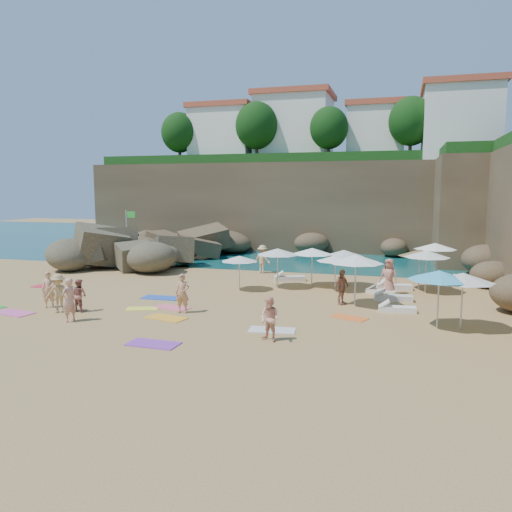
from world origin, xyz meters
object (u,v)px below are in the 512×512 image
(flag_pole, at_px, (128,230))
(person_stand_1, at_px, (79,295))
(person_stand_2, at_px, (263,259))
(person_stand_4, at_px, (389,277))
(parasol_2, at_px, (435,246))
(person_stand_3, at_px, (341,287))
(lounger_0, at_px, (290,278))
(person_stand_0, at_px, (49,290))
(person_stand_6, at_px, (69,300))
(parasol_1, at_px, (312,251))
(person_stand_5, at_px, (190,255))
(rock_outcrop, at_px, (126,268))
(parasol_0, at_px, (278,252))

(flag_pole, distance_m, person_stand_1, 14.91)
(person_stand_1, relative_size, person_stand_2, 0.80)
(person_stand_1, xyz_separation_m, person_stand_4, (13.52, 7.83, 0.21))
(parasol_2, relative_size, person_stand_1, 1.65)
(person_stand_2, bearing_deg, person_stand_3, 147.57)
(lounger_0, height_order, person_stand_0, person_stand_0)
(person_stand_0, bearing_deg, person_stand_6, -61.01)
(person_stand_1, bearing_deg, parasol_2, -130.44)
(parasol_2, distance_m, person_stand_2, 10.92)
(parasol_2, distance_m, person_stand_3, 9.13)
(parasol_1, bearing_deg, person_stand_5, 149.68)
(person_stand_3, bearing_deg, person_stand_6, 154.72)
(flag_pole, distance_m, person_stand_0, 14.09)
(person_stand_0, xyz_separation_m, person_stand_3, (13.21, 4.52, -0.01))
(rock_outcrop, bearing_deg, parasol_1, -12.56)
(parasol_1, bearing_deg, person_stand_1, -136.04)
(person_stand_6, bearing_deg, person_stand_3, 132.52)
(flag_pole, height_order, person_stand_5, flag_pole)
(parasol_2, bearing_deg, person_stand_0, -145.68)
(rock_outcrop, height_order, person_stand_1, person_stand_1)
(rock_outcrop, relative_size, person_stand_3, 4.31)
(person_stand_2, xyz_separation_m, person_stand_4, (8.29, -4.78, 0.02))
(person_stand_3, relative_size, person_stand_5, 1.17)
(lounger_0, relative_size, person_stand_3, 1.09)
(flag_pole, distance_m, parasol_2, 21.60)
(parasol_2, xyz_separation_m, person_stand_0, (-17.92, -12.23, -1.30))
(person_stand_1, bearing_deg, person_stand_0, 4.04)
(lounger_0, xyz_separation_m, person_stand_6, (-6.94, -11.92, 0.79))
(person_stand_6, bearing_deg, flag_pole, -146.63)
(person_stand_3, bearing_deg, flag_pole, 95.75)
(person_stand_3, bearing_deg, person_stand_1, 146.59)
(person_stand_1, relative_size, person_stand_5, 1.04)
(person_stand_0, relative_size, person_stand_5, 1.19)
(parasol_1, relative_size, person_stand_3, 1.38)
(rock_outcrop, height_order, parasol_1, parasol_1)
(parasol_1, height_order, person_stand_3, parasol_1)
(rock_outcrop, distance_m, parasol_0, 12.96)
(flag_pole, bearing_deg, person_stand_6, -68.25)
(person_stand_4, bearing_deg, rock_outcrop, -174.73)
(person_stand_5, bearing_deg, rock_outcrop, -145.77)
(rock_outcrop, bearing_deg, person_stand_3, -24.14)
(lounger_0, relative_size, person_stand_0, 1.07)
(person_stand_0, bearing_deg, parasol_0, 15.89)
(person_stand_1, xyz_separation_m, person_stand_5, (-0.95, 14.83, -0.03))
(lounger_0, distance_m, person_stand_5, 9.72)
(parasol_2, bearing_deg, rock_outcrop, -178.67)
(parasol_0, height_order, lounger_0, parasol_0)
(person_stand_4, height_order, person_stand_5, person_stand_4)
(flag_pole, xyz_separation_m, parasol_2, (21.56, -1.27, -0.42))
(person_stand_4, bearing_deg, person_stand_0, -135.61)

